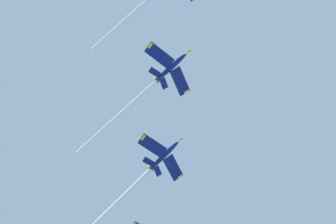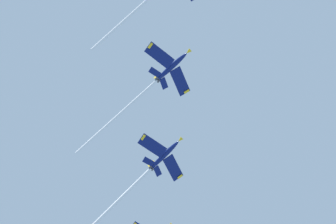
# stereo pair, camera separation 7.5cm
# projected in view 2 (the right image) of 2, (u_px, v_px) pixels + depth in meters

# --- Properties ---
(jet_second) EXTENTS (19.52, 40.11, 20.81)m
(jet_second) POSITION_uv_depth(u_px,v_px,m) (157.00, 80.00, 172.85)
(jet_second) COLOR navy
(jet_third) EXTENTS (19.63, 40.33, 21.83)m
(jet_third) POSITION_uv_depth(u_px,v_px,m) (143.00, 176.00, 179.43)
(jet_third) COLOR navy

